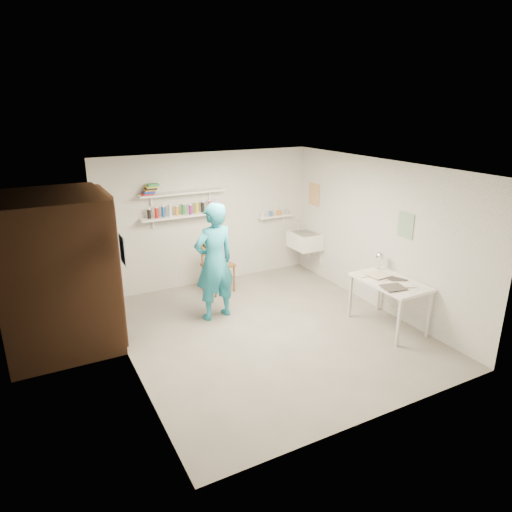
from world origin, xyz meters
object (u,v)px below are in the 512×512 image
wall_clock (210,239)px  wooden_chair (218,265)px  desk_lamp (380,256)px  belfast_sink (305,240)px  work_table (388,304)px  man (214,262)px

wall_clock → wooden_chair: bearing=50.5°
wooden_chair → desk_lamp: bearing=-58.9°
wall_clock → desk_lamp: bearing=-38.2°
wall_clock → wooden_chair: (0.42, 0.71, -0.73)m
wooden_chair → belfast_sink: bearing=-13.0°
wall_clock → work_table: 2.85m
desk_lamp → belfast_sink: bearing=92.1°
man → belfast_sink: bearing=-167.3°
work_table → wall_clock: bearing=140.8°
man → wooden_chair: 1.12m
man → work_table: size_ratio=1.66×
wooden_chair → work_table: 2.97m
work_table → desk_lamp: bearing=67.6°
man → wall_clock: man is taller
belfast_sink → desk_lamp: size_ratio=4.33×
wall_clock → man: bearing=-108.4°
work_table → desk_lamp: desk_lamp is taller
man → wooden_chair: (0.45, 0.93, -0.42)m
wooden_chair → work_table: wooden_chair is taller
man → work_table: man is taller
belfast_sink → desk_lamp: 1.98m
man → wall_clock: (0.04, 0.22, 0.31)m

